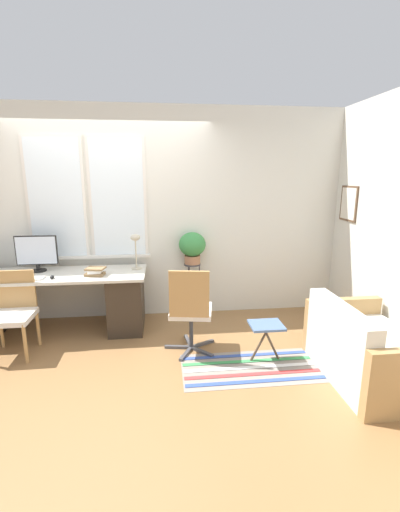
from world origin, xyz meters
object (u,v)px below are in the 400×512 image
at_px(keyboard, 26,279).
at_px(office_chair_swivel, 190,309).
at_px(desk_lamp, 135,243).
at_px(book_stack, 95,271).
at_px(couch_loveseat, 368,352).
at_px(folding_stool, 266,328).
at_px(mouse, 52,277).
at_px(monitor, 37,253).
at_px(desk_chair_wooden, 12,311).
at_px(potted_plant, 192,246).
at_px(plant_stand, 192,272).

xyz_separation_m(keyboard, office_chair_swivel, (1.79, -0.50, -0.24)).
xyz_separation_m(desk_lamp, book_stack, (-0.45, -0.24, -0.28)).
bearing_deg(couch_loveseat, office_chair_swivel, 67.75).
bearing_deg(office_chair_swivel, book_stack, -19.35).
bearing_deg(office_chair_swivel, folding_stool, 170.93).
relative_size(desk_lamp, couch_loveseat, 0.37).
bearing_deg(couch_loveseat, keyboard, 71.16).
xyz_separation_m(mouse, office_chair_swivel, (1.51, -0.50, -0.25)).
xyz_separation_m(monitor, desk_chair_wooden, (-0.09, -0.61, -0.49)).
distance_m(book_stack, potted_plant, 1.25).
bearing_deg(desk_chair_wooden, book_stack, 23.01).
distance_m(keyboard, office_chair_swivel, 1.87).
height_order(office_chair_swivel, potted_plant, potted_plant).
height_order(plant_stand, folding_stool, plant_stand).
distance_m(mouse, office_chair_swivel, 1.61).
bearing_deg(keyboard, potted_plant, 14.67).
distance_m(desk_lamp, plant_stand, 0.86).
bearing_deg(office_chair_swivel, monitor, -15.93).
bearing_deg(couch_loveseat, plant_stand, 41.83).
distance_m(office_chair_swivel, plant_stand, 1.01).
xyz_separation_m(desk_chair_wooden, office_chair_swivel, (1.86, -0.23, 0.03)).
distance_m(monitor, desk_chair_wooden, 0.79).
relative_size(couch_loveseat, folding_stool, 2.92).
bearing_deg(monitor, potted_plant, 4.82).
height_order(book_stack, office_chair_swivel, office_chair_swivel).
bearing_deg(folding_stool, couch_loveseat, -25.32).
xyz_separation_m(book_stack, folding_stool, (1.79, -0.83, -0.42)).
height_order(keyboard, folding_stool, keyboard).
relative_size(book_stack, couch_loveseat, 0.20).
distance_m(keyboard, plant_stand, 1.97).
bearing_deg(potted_plant, monitor, -175.18).
height_order(monitor, folding_stool, monitor).
height_order(couch_loveseat, plant_stand, plant_stand).
xyz_separation_m(mouse, folding_stool, (2.25, -0.75, -0.39)).
bearing_deg(couch_loveseat, desk_chair_wooden, 75.71).
distance_m(desk_chair_wooden, office_chair_swivel, 1.87).
bearing_deg(monitor, desk_chair_wooden, -98.24).
bearing_deg(office_chair_swivel, potted_plant, -86.88).
xyz_separation_m(desk_chair_wooden, potted_plant, (1.97, 0.77, 0.50)).
bearing_deg(desk_lamp, plant_stand, 14.37).
distance_m(desk_chair_wooden, couch_loveseat, 3.56).
bearing_deg(book_stack, couch_loveseat, -24.98).
height_order(book_stack, folding_stool, book_stack).
xyz_separation_m(desk_lamp, couch_loveseat, (2.19, -1.47, -0.79)).
relative_size(keyboard, book_stack, 1.55).
bearing_deg(potted_plant, plant_stand, -90.00).
relative_size(monitor, desk_lamp, 1.11).
bearing_deg(keyboard, couch_loveseat, -18.84).
bearing_deg(mouse, book_stack, 10.18).
xyz_separation_m(mouse, book_stack, (0.46, 0.08, 0.03)).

